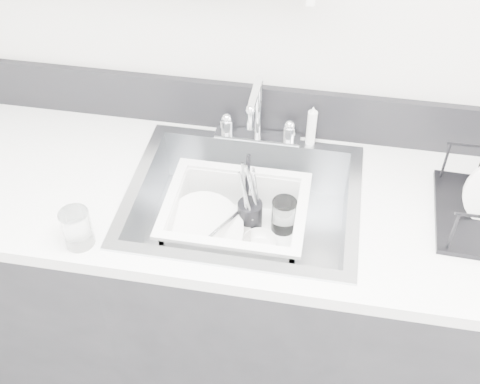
# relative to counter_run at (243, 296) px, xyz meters

# --- Properties ---
(room_shell) EXTENTS (3.50, 3.00, 2.60)m
(room_shell) POSITION_rel_counter_run_xyz_m (0.00, -0.80, 1.22)
(room_shell) COLOR silver
(room_shell) RESTS_ON ground
(counter_run) EXTENTS (3.20, 0.62, 0.92)m
(counter_run) POSITION_rel_counter_run_xyz_m (0.00, 0.00, 0.00)
(counter_run) COLOR black
(counter_run) RESTS_ON ground
(backsplash) EXTENTS (3.20, 0.02, 0.16)m
(backsplash) POSITION_rel_counter_run_xyz_m (0.00, 0.30, 0.54)
(backsplash) COLOR black
(backsplash) RESTS_ON counter_run
(sink) EXTENTS (0.64, 0.52, 0.20)m
(sink) POSITION_rel_counter_run_xyz_m (0.00, 0.00, 0.37)
(sink) COLOR silver
(sink) RESTS_ON counter_run
(faucet) EXTENTS (0.26, 0.18, 0.23)m
(faucet) POSITION_rel_counter_run_xyz_m (0.00, 0.25, 0.52)
(faucet) COLOR silver
(faucet) RESTS_ON counter_run
(side_sprayer) EXTENTS (0.03, 0.03, 0.14)m
(side_sprayer) POSITION_rel_counter_run_xyz_m (0.16, 0.25, 0.53)
(side_sprayer) COLOR white
(side_sprayer) RESTS_ON counter_run
(wash_tub) EXTENTS (0.40, 0.33, 0.15)m
(wash_tub) POSITION_rel_counter_run_xyz_m (-0.02, -0.02, 0.37)
(wash_tub) COLOR white
(wash_tub) RESTS_ON sink
(plate_stack) EXTENTS (0.27, 0.26, 0.10)m
(plate_stack) POSITION_rel_counter_run_xyz_m (-0.09, -0.05, 0.34)
(plate_stack) COLOR white
(plate_stack) RESTS_ON wash_tub
(utensil_cup) EXTENTS (0.07, 0.07, 0.24)m
(utensil_cup) POSITION_rel_counter_run_xyz_m (0.01, 0.03, 0.36)
(utensil_cup) COLOR black
(utensil_cup) RESTS_ON wash_tub
(ladle) EXTENTS (0.29, 0.19, 0.08)m
(ladle) POSITION_rel_counter_run_xyz_m (-0.08, 0.00, 0.35)
(ladle) COLOR silver
(ladle) RESTS_ON wash_tub
(tumbler_in_tub) EXTENTS (0.10, 0.10, 0.10)m
(tumbler_in_tub) POSITION_rel_counter_run_xyz_m (0.11, 0.04, 0.36)
(tumbler_in_tub) COLOR white
(tumbler_in_tub) RESTS_ON wash_tub
(tumbler_counter) EXTENTS (0.09, 0.09, 0.10)m
(tumbler_counter) POSITION_rel_counter_run_xyz_m (-0.38, -0.24, 0.51)
(tumbler_counter) COLOR white
(tumbler_counter) RESTS_ON counter_run
(bowl_small) EXTENTS (0.13, 0.13, 0.03)m
(bowl_small) POSITION_rel_counter_run_xyz_m (0.06, -0.05, 0.32)
(bowl_small) COLOR white
(bowl_small) RESTS_ON wash_tub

